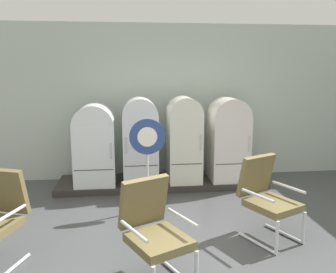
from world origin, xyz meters
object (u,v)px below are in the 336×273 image
refrigerator_0 (95,143)px  refrigerator_2 (184,137)px  refrigerator_3 (228,137)px  sign_stand (148,163)px  armchair_center (153,227)px  armchair_right (267,195)px  refrigerator_1 (140,138)px

refrigerator_0 → refrigerator_2: bearing=0.1°
refrigerator_2 → refrigerator_3: bearing=0.0°
refrigerator_3 → sign_stand: 1.92m
armchair_center → sign_stand: bearing=88.9°
armchair_right → armchair_center: (-1.51, -0.79, 0.00)m
refrigerator_1 → refrigerator_3: bearing=1.7°
refrigerator_2 → refrigerator_3: refrigerator_2 is taller
refrigerator_3 → armchair_center: size_ratio=1.44×
armchair_center → refrigerator_3: bearing=61.3°
refrigerator_0 → refrigerator_3: 2.45m
refrigerator_3 → armchair_center: 3.34m
refrigerator_0 → armchair_right: refrigerator_0 is taller
sign_stand → refrigerator_0: bearing=129.0°
refrigerator_0 → refrigerator_1: 0.82m
refrigerator_0 → armchair_right: (2.36, -2.12, -0.29)m
refrigerator_3 → armchair_right: 2.15m
refrigerator_0 → sign_stand: bearing=-51.0°
refrigerator_0 → refrigerator_1: (0.81, -0.05, 0.07)m
refrigerator_2 → armchair_right: (0.75, -2.12, -0.37)m
refrigerator_2 → armchair_center: 3.03m
armchair_right → refrigerator_1: bearing=126.8°
refrigerator_0 → armchair_center: size_ratio=1.36×
armchair_right → sign_stand: (-1.48, 1.02, 0.18)m
refrigerator_2 → armchair_right: 2.28m
armchair_center → refrigerator_0: bearing=106.3°
refrigerator_3 → armchair_center: refrigerator_3 is taller
refrigerator_0 → armchair_right: size_ratio=1.36×
refrigerator_1 → refrigerator_2: bearing=3.4°
armchair_right → refrigerator_0: bearing=138.1°
sign_stand → refrigerator_1: bearing=94.1°
refrigerator_0 → refrigerator_2: size_ratio=0.93×
refrigerator_3 → refrigerator_0: bearing=-179.9°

